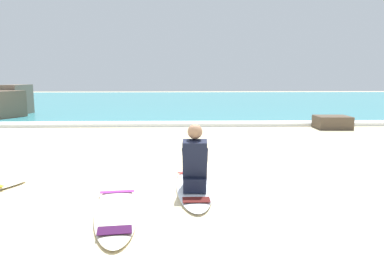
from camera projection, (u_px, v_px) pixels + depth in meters
The scene contains 8 objects.
ground_plane at pixel (196, 186), 6.10m from camera, with size 80.00×80.00×0.00m, color beige.
sea at pixel (182, 101), 27.23m from camera, with size 80.00×28.00×0.10m, color teal.
breaking_foam at pixel (186, 124), 13.71m from camera, with size 80.00×0.90×0.11m, color white.
surfboard_main at pixel (193, 186), 5.97m from camera, with size 0.54×2.49×0.08m.
surfer_seated at pixel (195, 164), 5.63m from camera, with size 0.39×0.72×0.95m.
surfboard_spare_near at pixel (116, 210), 4.90m from camera, with size 0.83×2.43×0.08m.
rock_outcrop_distant at pixel (1, 104), 16.29m from camera, with size 2.88×3.15×1.35m.
shoreline_rock at pixel (332, 122), 12.86m from camera, with size 0.97×1.06×0.41m, color brown.
Camera 1 is at (-0.26, -5.90, 1.67)m, focal length 36.78 mm.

